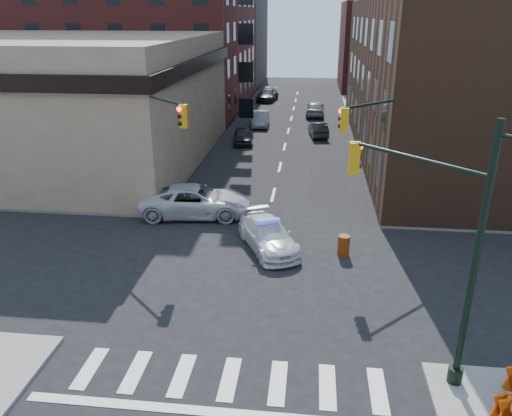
% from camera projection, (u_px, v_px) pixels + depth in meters
% --- Properties ---
extents(ground, '(140.00, 140.00, 0.00)m').
position_uv_depth(ground, '(255.00, 273.00, 21.68)').
color(ground, black).
rests_on(ground, ground).
extents(sidewalk_nw, '(34.00, 54.50, 0.15)m').
position_uv_depth(sidewalk_nw, '(80.00, 115.00, 54.35)').
color(sidewalk_nw, gray).
rests_on(sidewalk_nw, ground).
extents(bank_building, '(22.00, 22.00, 9.00)m').
position_uv_depth(bank_building, '(53.00, 100.00, 37.07)').
color(bank_building, '#9D8767').
rests_on(bank_building, ground).
extents(commercial_row_ne, '(14.00, 34.00, 14.00)m').
position_uv_depth(commercial_row_ne, '(455.00, 62.00, 38.56)').
color(commercial_row_ne, '#482C1C').
rests_on(commercial_row_ne, ground).
extents(filler_nw, '(20.00, 18.00, 16.00)m').
position_uv_depth(filler_nw, '(199.00, 30.00, 77.76)').
color(filler_nw, brown).
rests_on(filler_nw, ground).
extents(filler_ne, '(16.00, 16.00, 12.00)m').
position_uv_depth(filler_ne, '(398.00, 46.00, 71.65)').
color(filler_ne, maroon).
rests_on(filler_ne, ground).
extents(signal_pole_se, '(5.40, 5.27, 8.00)m').
position_uv_depth(signal_pole_se, '(442.00, 235.00, 14.25)').
color(signal_pole_se, black).
rests_on(signal_pole_se, sidewalk_se).
extents(signal_pole_nw, '(3.58, 3.67, 8.00)m').
position_uv_depth(signal_pole_nw, '(154.00, 142.00, 25.64)').
color(signal_pole_nw, black).
rests_on(signal_pole_nw, sidewalk_nw).
extents(signal_pole_ne, '(3.67, 3.58, 8.00)m').
position_uv_depth(signal_pole_ne, '(385.00, 148.00, 24.43)').
color(signal_pole_ne, black).
rests_on(signal_pole_ne, sidewalk_ne).
extents(tree_ne_near, '(3.00, 3.00, 4.85)m').
position_uv_depth(tree_ne_near, '(374.00, 99.00, 43.66)').
color(tree_ne_near, black).
rests_on(tree_ne_near, sidewalk_ne).
extents(tree_ne_far, '(3.00, 3.00, 4.85)m').
position_uv_depth(tree_ne_far, '(365.00, 86.00, 51.06)').
color(tree_ne_far, black).
rests_on(tree_ne_far, sidewalk_ne).
extents(police_car, '(3.75, 5.11, 1.37)m').
position_uv_depth(police_car, '(268.00, 235.00, 23.68)').
color(police_car, silver).
rests_on(police_car, ground).
extents(pickup, '(6.38, 3.47, 1.70)m').
position_uv_depth(pickup, '(195.00, 201.00, 27.53)').
color(pickup, silver).
rests_on(pickup, ground).
extents(parked_car_wnear, '(2.05, 4.03, 1.32)m').
position_uv_depth(parked_car_wnear, '(243.00, 136.00, 42.85)').
color(parked_car_wnear, black).
rests_on(parked_car_wnear, ground).
extents(parked_car_wfar, '(1.72, 4.47, 1.45)m').
position_uv_depth(parked_car_wfar, '(261.00, 119.00, 49.34)').
color(parked_car_wfar, gray).
rests_on(parked_car_wfar, ground).
extents(parked_car_wdeep, '(2.72, 5.37, 1.50)m').
position_uv_depth(parked_car_wdeep, '(268.00, 95.00, 63.52)').
color(parked_car_wdeep, black).
rests_on(parked_car_wdeep, ground).
extents(parked_car_enear, '(1.93, 4.15, 1.32)m').
position_uv_depth(parked_car_enear, '(318.00, 129.00, 45.21)').
color(parked_car_enear, black).
rests_on(parked_car_enear, ground).
extents(parked_car_efar, '(2.04, 4.88, 1.65)m').
position_uv_depth(parked_car_efar, '(315.00, 108.00, 54.30)').
color(parked_car_efar, gray).
rests_on(parked_car_efar, ground).
extents(pedestrian_a, '(0.61, 0.40, 1.68)m').
position_uv_depth(pedestrian_a, '(99.00, 196.00, 27.86)').
color(pedestrian_a, black).
rests_on(pedestrian_a, sidewalk_nw).
extents(pedestrian_b, '(1.05, 0.91, 1.86)m').
position_uv_depth(pedestrian_b, '(113.00, 185.00, 29.39)').
color(pedestrian_b, black).
rests_on(pedestrian_b, sidewalk_nw).
extents(pedestrian_c, '(1.03, 1.11, 1.82)m').
position_uv_depth(pedestrian_c, '(100.00, 176.00, 31.08)').
color(pedestrian_c, '#212732').
rests_on(pedestrian_c, sidewalk_nw).
extents(barrel_road, '(0.60, 0.60, 0.98)m').
position_uv_depth(barrel_road, '(344.00, 246.00, 23.09)').
color(barrel_road, red).
rests_on(barrel_road, ground).
extents(barrel_bank, '(0.70, 0.70, 0.98)m').
position_uv_depth(barrel_bank, '(196.00, 211.00, 27.08)').
color(barrel_bank, '#E94D0B').
rests_on(barrel_bank, ground).
extents(barricade_nw_a, '(1.23, 0.68, 0.89)m').
position_uv_depth(barricade_nw_a, '(159.00, 195.00, 29.09)').
color(barricade_nw_a, '#C86509').
rests_on(barricade_nw_a, sidewalk_nw).
extents(barricade_nw_b, '(1.15, 0.60, 0.85)m').
position_uv_depth(barricade_nw_b, '(92.00, 196.00, 29.14)').
color(barricade_nw_b, '#CC4309').
rests_on(barricade_nw_b, sidewalk_nw).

